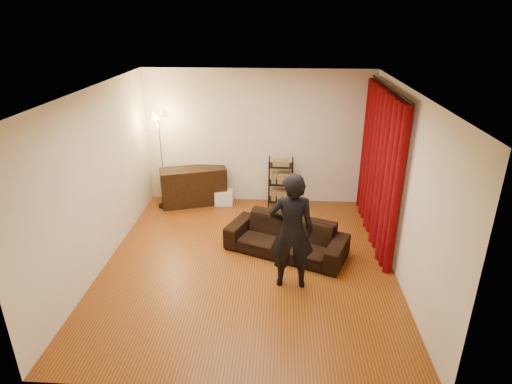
# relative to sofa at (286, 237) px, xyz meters

# --- Properties ---
(floor) EXTENTS (5.00, 5.00, 0.00)m
(floor) POSITION_rel_sofa_xyz_m (-0.59, -0.36, -0.28)
(floor) COLOR brown
(floor) RESTS_ON ground
(ceiling) EXTENTS (5.00, 5.00, 0.00)m
(ceiling) POSITION_rel_sofa_xyz_m (-0.59, -0.36, 2.42)
(ceiling) COLOR white
(ceiling) RESTS_ON ground
(wall_back) EXTENTS (5.00, 0.00, 5.00)m
(wall_back) POSITION_rel_sofa_xyz_m (-0.59, 2.14, 1.07)
(wall_back) COLOR beige
(wall_back) RESTS_ON ground
(wall_front) EXTENTS (5.00, 0.00, 5.00)m
(wall_front) POSITION_rel_sofa_xyz_m (-0.59, -2.86, 1.07)
(wall_front) COLOR beige
(wall_front) RESTS_ON ground
(wall_left) EXTENTS (0.00, 5.00, 5.00)m
(wall_left) POSITION_rel_sofa_xyz_m (-2.84, -0.36, 1.07)
(wall_left) COLOR beige
(wall_left) RESTS_ON ground
(wall_right) EXTENTS (0.00, 5.00, 5.00)m
(wall_right) POSITION_rel_sofa_xyz_m (1.66, -0.36, 1.07)
(wall_right) COLOR beige
(wall_right) RESTS_ON ground
(curtain_rod) EXTENTS (0.04, 2.65, 0.04)m
(curtain_rod) POSITION_rel_sofa_xyz_m (1.56, 0.76, 2.30)
(curtain_rod) COLOR black
(curtain_rod) RESTS_ON wall_right
(curtain) EXTENTS (0.22, 2.65, 2.55)m
(curtain) POSITION_rel_sofa_xyz_m (1.54, 0.76, 0.99)
(curtain) COLOR #620708
(curtain) RESTS_ON ground
(sofa) EXTENTS (2.09, 1.45, 0.57)m
(sofa) POSITION_rel_sofa_xyz_m (0.00, 0.00, 0.00)
(sofa) COLOR black
(sofa) RESTS_ON ground
(person) EXTENTS (0.64, 0.42, 1.73)m
(person) POSITION_rel_sofa_xyz_m (0.06, -0.88, 0.58)
(person) COLOR black
(person) RESTS_ON ground
(media_cabinet) EXTENTS (1.40, 0.88, 0.76)m
(media_cabinet) POSITION_rel_sofa_xyz_m (-1.88, 1.86, 0.10)
(media_cabinet) COLOR black
(media_cabinet) RESTS_ON ground
(storage_boxes) EXTENTS (0.38, 0.32, 0.30)m
(storage_boxes) POSITION_rel_sofa_xyz_m (-1.27, 1.85, -0.13)
(storage_boxes) COLOR white
(storage_boxes) RESTS_ON ground
(wire_shelf) EXTENTS (0.54, 0.46, 1.02)m
(wire_shelf) POSITION_rel_sofa_xyz_m (-0.11, 1.84, 0.23)
(wire_shelf) COLOR black
(wire_shelf) RESTS_ON ground
(floor_lamp) EXTENTS (0.46, 0.46, 1.96)m
(floor_lamp) POSITION_rel_sofa_xyz_m (-2.45, 1.68, 0.70)
(floor_lamp) COLOR silver
(floor_lamp) RESTS_ON ground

